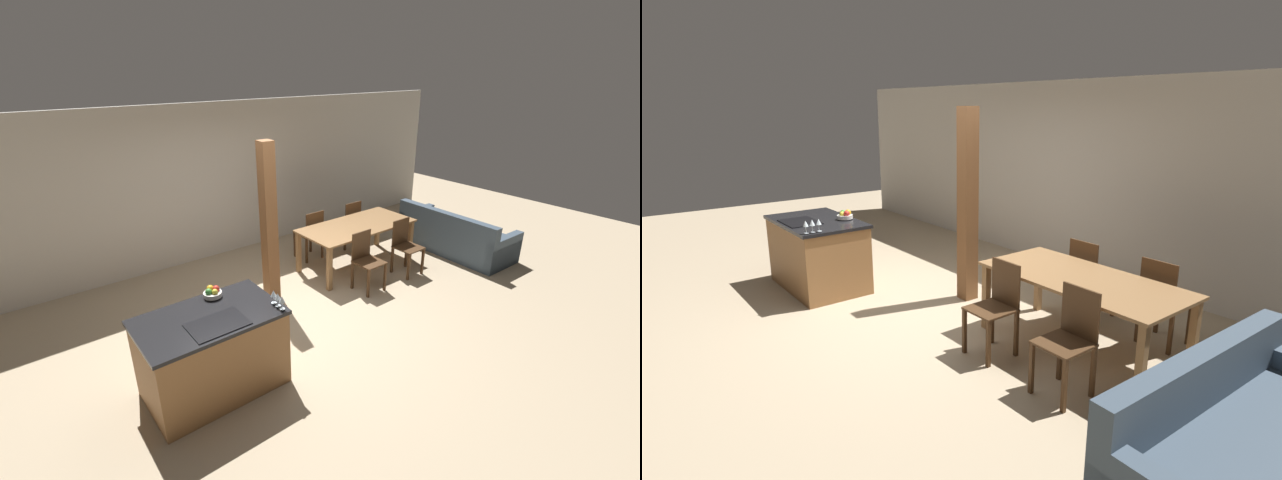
% 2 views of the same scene
% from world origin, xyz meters
% --- Properties ---
extents(ground_plane, '(16.00, 16.00, 0.00)m').
position_xyz_m(ground_plane, '(0.00, 0.00, 0.00)').
color(ground_plane, tan).
extents(wall_back, '(11.20, 0.08, 2.70)m').
position_xyz_m(wall_back, '(0.00, 2.69, 1.35)').
color(wall_back, beige).
rests_on(wall_back, ground_plane).
extents(kitchen_island, '(1.44, 0.90, 0.92)m').
position_xyz_m(kitchen_island, '(-1.48, -0.59, 0.46)').
color(kitchen_island, olive).
rests_on(kitchen_island, ground_plane).
extents(fruit_bowl, '(0.20, 0.20, 0.12)m').
position_xyz_m(fruit_bowl, '(-1.27, -0.27, 0.97)').
color(fruit_bowl, silver).
rests_on(fruit_bowl, kitchen_island).
extents(wine_glass_near, '(0.06, 0.06, 0.15)m').
position_xyz_m(wine_glass_near, '(-0.83, -0.97, 1.03)').
color(wine_glass_near, silver).
rests_on(wine_glass_near, kitchen_island).
extents(wine_glass_middle, '(0.06, 0.06, 0.15)m').
position_xyz_m(wine_glass_middle, '(-0.83, -0.89, 1.03)').
color(wine_glass_middle, silver).
rests_on(wine_glass_middle, kitchen_island).
extents(wine_glass_far, '(0.06, 0.06, 0.15)m').
position_xyz_m(wine_glass_far, '(-0.83, -0.81, 1.03)').
color(wine_glass_far, silver).
rests_on(wine_glass_far, kitchen_island).
extents(dining_table, '(2.00, 0.94, 0.75)m').
position_xyz_m(dining_table, '(1.81, 0.72, 0.66)').
color(dining_table, olive).
rests_on(dining_table, ground_plane).
extents(dining_chair_near_left, '(0.40, 0.40, 0.91)m').
position_xyz_m(dining_chair_near_left, '(1.36, 0.02, 0.49)').
color(dining_chair_near_left, '#472D19').
rests_on(dining_chair_near_left, ground_plane).
extents(dining_chair_near_right, '(0.40, 0.40, 0.91)m').
position_xyz_m(dining_chair_near_right, '(2.26, 0.02, 0.49)').
color(dining_chair_near_right, '#472D19').
rests_on(dining_chair_near_right, ground_plane).
extents(dining_chair_far_left, '(0.40, 0.40, 0.91)m').
position_xyz_m(dining_chair_far_left, '(1.36, 1.42, 0.49)').
color(dining_chair_far_left, '#472D19').
rests_on(dining_chair_far_left, ground_plane).
extents(dining_chair_far_right, '(0.40, 0.40, 0.91)m').
position_xyz_m(dining_chair_far_right, '(2.26, 1.42, 0.49)').
color(dining_chair_far_right, '#472D19').
rests_on(dining_chair_far_right, ground_plane).
extents(couch, '(0.95, 2.09, 0.83)m').
position_xyz_m(couch, '(3.67, 0.03, 0.28)').
color(couch, '#3D4C5B').
rests_on(couch, ground_plane).
extents(timber_post, '(0.19, 0.19, 2.34)m').
position_xyz_m(timber_post, '(0.07, 0.70, 1.17)').
color(timber_post, brown).
rests_on(timber_post, ground_plane).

